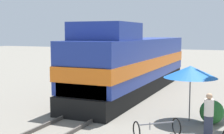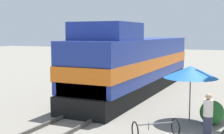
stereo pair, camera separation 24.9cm
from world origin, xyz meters
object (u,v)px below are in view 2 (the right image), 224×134
(locomotive, at_px, (135,64))
(bicycle_spare, at_px, (156,128))
(person_bystander, at_px, (208,114))
(vendor_umbrella, at_px, (191,72))

(locomotive, relative_size, bicycle_spare, 9.02)
(locomotive, xyz_separation_m, person_bystander, (5.39, -6.92, -0.96))
(locomotive, xyz_separation_m, bicycle_spare, (3.72, -7.78, -1.48))
(vendor_umbrella, height_order, bicycle_spare, vendor_umbrella)
(person_bystander, distance_m, bicycle_spare, 1.95)
(locomotive, bearing_deg, person_bystander, -52.08)
(locomotive, distance_m, vendor_umbrella, 6.80)
(locomotive, distance_m, bicycle_spare, 8.75)
(vendor_umbrella, bearing_deg, bicycle_spare, -104.92)
(locomotive, xyz_separation_m, vendor_umbrella, (4.41, -5.17, 0.29))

